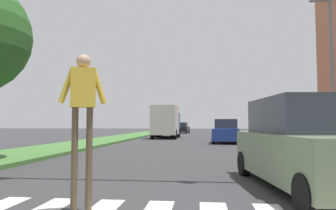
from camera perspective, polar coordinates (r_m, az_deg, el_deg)
ground_plane at (r=25.71m, az=4.60°, el=-6.62°), size 140.00×140.00×0.00m
median_strip at (r=24.94m, az=-12.11°, el=-6.47°), size 3.55×64.00×0.15m
sidewalk_right at (r=24.67m, az=22.42°, el=-6.32°), size 3.00×64.00×0.15m
traffic_light_gantry at (r=8.61m, az=-21.25°, el=16.84°), size 8.66×0.30×6.00m
street_lamp_right at (r=17.17m, az=27.67°, el=7.64°), size 1.02×0.24×7.50m
pedestrian_performer at (r=5.03m, az=-15.46°, el=-0.28°), size 0.72×0.37×2.49m
suv_crossing at (r=7.34m, az=23.98°, el=-6.80°), size 2.46×4.79×1.97m
sedan_midblock at (r=23.30m, az=10.70°, el=-4.90°), size 2.30×4.52×1.75m
sedan_distant at (r=34.04m, az=-0.30°, el=-4.58°), size 2.08×4.12×1.66m
sedan_far_horizon at (r=47.11m, az=2.66°, el=-4.29°), size 2.16×4.53×1.63m
truck_box_delivery at (r=30.37m, az=-0.34°, el=-3.07°), size 2.40×6.20×3.10m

